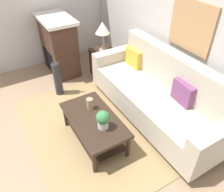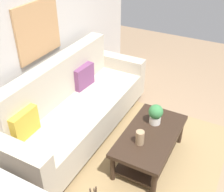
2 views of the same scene
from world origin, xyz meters
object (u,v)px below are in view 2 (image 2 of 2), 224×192
(potted_plant_tabletop, at_px, (156,114))
(framed_painting, at_px, (38,30))
(couch, at_px, (76,108))
(tabletop_vase, at_px, (140,138))
(throw_pillow_mustard, at_px, (24,124))
(coffee_table, at_px, (150,141))
(throw_pillow_plum, at_px, (83,76))

(potted_plant_tabletop, distance_m, framed_painting, 1.75)
(couch, distance_m, framed_painting, 1.10)
(tabletop_vase, relative_size, potted_plant_tabletop, 0.64)
(couch, distance_m, tabletop_vase, 1.06)
(throw_pillow_mustard, height_order, framed_painting, framed_painting)
(couch, relative_size, coffee_table, 2.27)
(throw_pillow_mustard, relative_size, potted_plant_tabletop, 1.37)
(couch, bearing_deg, throw_pillow_plum, 17.27)
(throw_pillow_mustard, height_order, coffee_table, throw_pillow_mustard)
(framed_painting, bearing_deg, throw_pillow_plum, -40.54)
(throw_pillow_plum, height_order, framed_painting, framed_painting)
(throw_pillow_mustard, bearing_deg, potted_plant_tabletop, -49.74)
(throw_pillow_mustard, xyz_separation_m, throw_pillow_plum, (1.20, 0.00, 0.00))
(potted_plant_tabletop, bearing_deg, tabletop_vase, 177.27)
(couch, distance_m, coffee_table, 1.09)
(throw_pillow_mustard, distance_m, framed_painting, 1.15)
(coffee_table, bearing_deg, throw_pillow_plum, 70.86)
(couch, xyz_separation_m, framed_painting, (-0.00, 0.46, 1.00))
(potted_plant_tabletop, bearing_deg, coffee_table, -171.85)
(throw_pillow_mustard, distance_m, coffee_table, 1.48)
(couch, xyz_separation_m, coffee_table, (-0.02, -1.08, -0.12))
(throw_pillow_mustard, bearing_deg, couch, -8.83)
(throw_pillow_plum, bearing_deg, couch, -162.73)
(coffee_table, distance_m, tabletop_vase, 0.30)
(couch, bearing_deg, throw_pillow_mustard, 171.17)
(coffee_table, height_order, framed_painting, framed_painting)
(throw_pillow_plum, xyz_separation_m, tabletop_vase, (-0.63, -1.15, -0.17))
(couch, distance_m, potted_plant_tabletop, 1.08)
(coffee_table, xyz_separation_m, framed_painting, (0.02, 1.54, 1.12))
(throw_pillow_mustard, relative_size, throw_pillow_plum, 1.00)
(coffee_table, distance_m, potted_plant_tabletop, 0.34)
(coffee_table, bearing_deg, throw_pillow_mustard, 122.89)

